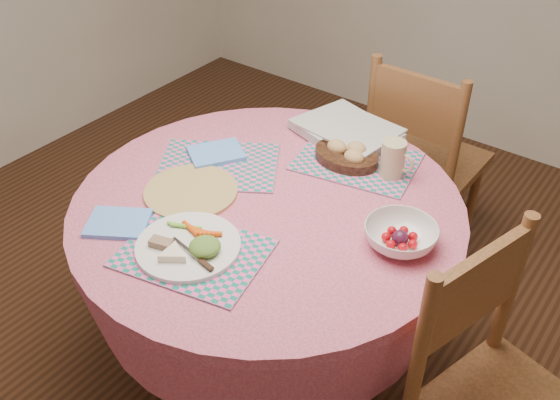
{
  "coord_description": "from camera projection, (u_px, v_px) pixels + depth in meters",
  "views": [
    {
      "loc": [
        0.97,
        -1.23,
        1.93
      ],
      "look_at": [
        0.05,
        0.0,
        0.78
      ],
      "focal_mm": 40.0,
      "sensor_mm": 36.0,
      "label": 1
    }
  ],
  "objects": [
    {
      "name": "ground",
      "position": [
        270.0,
        357.0,
        2.41
      ],
      "size": [
        4.0,
        4.0,
        0.0
      ],
      "primitive_type": "plane",
      "color": "#331C0F",
      "rests_on": "ground"
    },
    {
      "name": "dining_table",
      "position": [
        268.0,
        249.0,
        2.07
      ],
      "size": [
        1.24,
        1.24,
        0.75
      ],
      "color": "#D6647A",
      "rests_on": "ground"
    },
    {
      "name": "chair_right",
      "position": [
        495.0,
        400.0,
        1.67
      ],
      "size": [
        0.53,
        0.54,
        0.96
      ],
      "rotation": [
        0.0,
        0.0,
        1.3
      ],
      "color": "brown",
      "rests_on": "ground"
    },
    {
      "name": "chair_back",
      "position": [
        421.0,
        158.0,
        2.62
      ],
      "size": [
        0.45,
        0.43,
        0.96
      ],
      "rotation": [
        0.0,
        0.0,
        3.13
      ],
      "color": "brown",
      "rests_on": "ground"
    },
    {
      "name": "placemat_front",
      "position": [
        193.0,
        253.0,
        1.76
      ],
      "size": [
        0.45,
        0.38,
        0.01
      ],
      "primitive_type": "cube",
      "rotation": [
        0.0,
        0.0,
        0.21
      ],
      "color": "#15796A",
      "rests_on": "dining_table"
    },
    {
      "name": "placemat_left",
      "position": [
        218.0,
        165.0,
        2.12
      ],
      "size": [
        0.5,
        0.47,
        0.01
      ],
      "primitive_type": "cube",
      "rotation": [
        0.0,
        0.0,
        0.57
      ],
      "color": "#15796A",
      "rests_on": "dining_table"
    },
    {
      "name": "placemat_back",
      "position": [
        357.0,
        161.0,
        2.14
      ],
      "size": [
        0.45,
        0.37,
        0.01
      ],
      "primitive_type": "cube",
      "rotation": [
        0.0,
        0.0,
        0.19
      ],
      "color": "#15796A",
      "rests_on": "dining_table"
    },
    {
      "name": "wicker_trivet",
      "position": [
        191.0,
        191.0,
        1.99
      ],
      "size": [
        0.3,
        0.3,
        0.01
      ],
      "primitive_type": "cylinder",
      "color": "#AA8649",
      "rests_on": "dining_table"
    },
    {
      "name": "napkin_near",
      "position": [
        118.0,
        223.0,
        1.86
      ],
      "size": [
        0.23,
        0.21,
        0.01
      ],
      "primitive_type": "cube",
      "rotation": [
        0.0,
        0.0,
        0.56
      ],
      "color": "#609BF7",
      "rests_on": "dining_table"
    },
    {
      "name": "napkin_far",
      "position": [
        216.0,
        153.0,
        2.16
      ],
      "size": [
        0.22,
        0.23,
        0.01
      ],
      "primitive_type": "cube",
      "rotation": [
        0.0,
        0.0,
        0.99
      ],
      "color": "#609BF7",
      "rests_on": "placemat_left"
    },
    {
      "name": "dinner_plate",
      "position": [
        188.0,
        246.0,
        1.76
      ],
      "size": [
        0.3,
        0.3,
        0.05
      ],
      "rotation": [
        0.0,
        0.0,
        0.27
      ],
      "color": "white",
      "rests_on": "placemat_front"
    },
    {
      "name": "bread_bowl",
      "position": [
        347.0,
        154.0,
        2.12
      ],
      "size": [
        0.23,
        0.23,
        0.08
      ],
      "color": "black",
      "rests_on": "placemat_back"
    },
    {
      "name": "latte_mug",
      "position": [
        394.0,
        159.0,
        2.03
      ],
      "size": [
        0.12,
        0.08,
        0.12
      ],
      "color": "#C1B485",
      "rests_on": "placemat_back"
    },
    {
      "name": "fruit_bowl",
      "position": [
        400.0,
        236.0,
        1.77
      ],
      "size": [
        0.23,
        0.23,
        0.07
      ],
      "rotation": [
        0.0,
        0.0,
        -0.13
      ],
      "color": "white",
      "rests_on": "dining_table"
    },
    {
      "name": "newspaper_stack",
      "position": [
        346.0,
        130.0,
        2.26
      ],
      "size": [
        0.4,
        0.35,
        0.04
      ],
      "rotation": [
        0.0,
        0.0,
        -0.28
      ],
      "color": "silver",
      "rests_on": "dining_table"
    }
  ]
}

